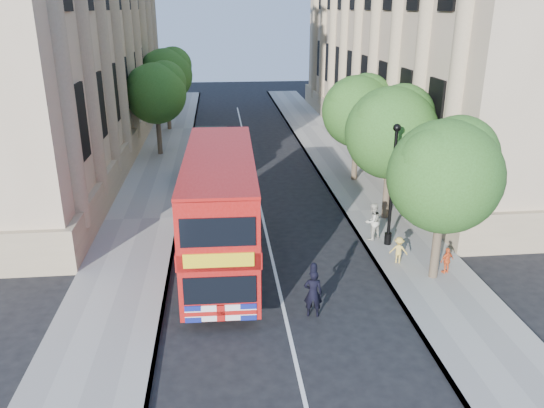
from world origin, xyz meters
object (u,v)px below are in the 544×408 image
object	(u,v)px
double_decker_bus	(221,207)
box_van	(209,158)
police_constable	(313,293)
woman_pedestrian	(372,221)
lamp_post	(392,191)

from	to	relation	value
double_decker_bus	box_van	size ratio (longest dim) A/B	1.97
police_constable	woman_pedestrian	size ratio (longest dim) A/B	1.03
woman_pedestrian	box_van	bearing A→B (deg)	-84.91
lamp_post	woman_pedestrian	xyz separation A→B (m)	(-0.54, 0.59, -1.58)
double_decker_bus	police_constable	xyz separation A→B (m)	(2.89, -4.01, -1.60)
box_van	double_decker_bus	bearing A→B (deg)	-83.86
box_van	woman_pedestrian	size ratio (longest dim) A/B	2.99
police_constable	lamp_post	bearing A→B (deg)	-119.79
police_constable	woman_pedestrian	distance (m)	6.63
woman_pedestrian	double_decker_bus	bearing A→B (deg)	-17.34
police_constable	woman_pedestrian	world-z (taller)	woman_pedestrian
police_constable	box_van	bearing A→B (deg)	-67.60
lamp_post	double_decker_bus	bearing A→B (deg)	-171.96
double_decker_bus	woman_pedestrian	bearing A→B (deg)	15.03
lamp_post	box_van	xyz separation A→B (m)	(-7.56, 10.19, -1.18)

